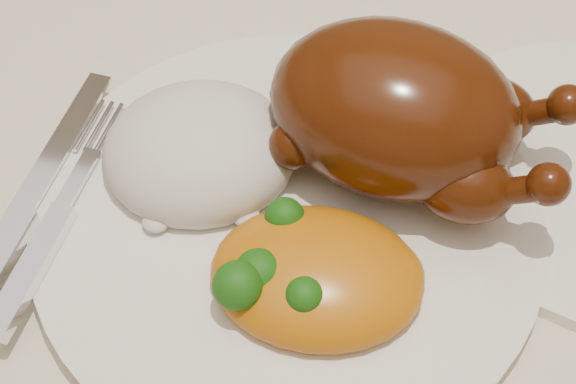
# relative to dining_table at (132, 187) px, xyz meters

# --- Properties ---
(dining_table) EXTENTS (1.60, 0.90, 0.76)m
(dining_table) POSITION_rel_dining_table_xyz_m (0.00, 0.00, 0.00)
(dining_table) COLOR brown
(dining_table) RESTS_ON floor
(tablecloth) EXTENTS (1.73, 1.03, 0.18)m
(tablecloth) POSITION_rel_dining_table_xyz_m (0.00, 0.00, 0.07)
(tablecloth) COLOR beige
(tablecloth) RESTS_ON dining_table
(dinner_plate) EXTENTS (0.37, 0.37, 0.01)m
(dinner_plate) POSITION_rel_dining_table_xyz_m (0.15, -0.07, 0.11)
(dinner_plate) COLOR white
(dinner_plate) RESTS_ON tablecloth
(roast_chicken) EXTENTS (0.19, 0.13, 0.10)m
(roast_chicken) POSITION_rel_dining_table_xyz_m (0.20, -0.02, 0.16)
(roast_chicken) COLOR #4A1E07
(roast_chicken) RESTS_ON dinner_plate
(rice_mound) EXTENTS (0.15, 0.14, 0.06)m
(rice_mound) POSITION_rel_dining_table_xyz_m (0.08, -0.05, 0.13)
(rice_mound) COLOR white
(rice_mound) RESTS_ON dinner_plate
(mac_and_cheese) EXTENTS (0.13, 0.11, 0.05)m
(mac_and_cheese) POSITION_rel_dining_table_xyz_m (0.18, -0.12, 0.13)
(mac_and_cheese) COLOR orange
(mac_and_cheese) RESTS_ON dinner_plate
(cutlery) EXTENTS (0.04, 0.20, 0.01)m
(cutlery) POSITION_rel_dining_table_xyz_m (0.00, -0.12, 0.12)
(cutlery) COLOR silver
(cutlery) RESTS_ON dinner_plate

